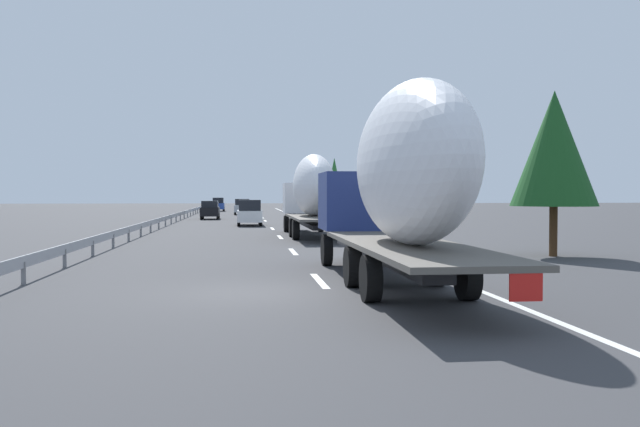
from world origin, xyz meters
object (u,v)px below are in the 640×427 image
at_px(road_sign, 317,198).
at_px(car_blue_sedan, 218,204).
at_px(car_black_suv, 210,210).
at_px(truck_trailing, 399,179).
at_px(car_white_van, 250,213).
at_px(car_silver_hatch, 242,207).
at_px(truck_lead, 311,191).

bearing_deg(road_sign, car_blue_sedan, 16.72).
distance_m(car_black_suv, road_sign, 10.47).
height_order(truck_trailing, car_white_van, truck_trailing).
xyz_separation_m(car_black_suv, road_sign, (-2.65, -10.06, 1.17)).
relative_size(car_black_suv, car_silver_hatch, 0.93).
relative_size(truck_lead, car_silver_hatch, 3.21).
xyz_separation_m(car_black_suv, car_silver_hatch, (14.64, -3.10, 0.04)).
distance_m(car_blue_sedan, car_white_van, 45.88).
relative_size(car_silver_hatch, road_sign, 1.47).
height_order(car_white_van, road_sign, road_sign).
bearing_deg(road_sign, car_silver_hatch, 21.94).
height_order(truck_lead, car_silver_hatch, truck_lead).
distance_m(car_blue_sedan, car_silver_hatch, 17.56).
bearing_deg(car_silver_hatch, truck_lead, -174.79).
distance_m(truck_trailing, car_blue_sedan, 81.08).
height_order(car_black_suv, car_silver_hatch, car_silver_hatch).
bearing_deg(car_black_suv, truck_trailing, -171.90).
bearing_deg(car_black_suv, truck_lead, -165.90).
relative_size(car_black_suv, car_blue_sedan, 0.86).
distance_m(car_white_van, road_sign, 12.95).
xyz_separation_m(car_blue_sedan, car_silver_hatch, (-17.22, -3.40, -0.03)).
bearing_deg(car_silver_hatch, car_black_suv, 168.06).
relative_size(truck_trailing, car_black_suv, 3.51).
distance_m(truck_trailing, car_black_suv, 49.40).
relative_size(truck_lead, car_black_suv, 3.45).
xyz_separation_m(car_black_suv, car_white_van, (-13.85, -3.64, 0.08)).
bearing_deg(car_blue_sedan, road_sign, -163.28).
xyz_separation_m(truck_lead, road_sign, (25.05, -3.10, -0.47)).
bearing_deg(car_white_van, road_sign, -29.83).
xyz_separation_m(car_black_suv, car_blue_sedan, (31.86, 0.31, 0.07)).
bearing_deg(car_silver_hatch, car_blue_sedan, 11.17).
distance_m(truck_lead, truck_trailing, 21.18).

